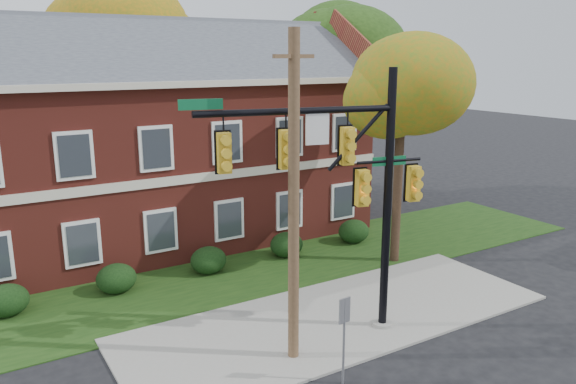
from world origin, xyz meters
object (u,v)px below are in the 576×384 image
hedge_right (287,245)px  utility_pole (294,202)px  apartment_building (157,129)px  traffic_signal (344,176)px  tree_near_right (409,96)px  sign_post (344,326)px  hedge_far_left (6,301)px  hedge_left (116,279)px  hedge_far_right (354,231)px  tree_right_rear (351,56)px  hedge_center (208,260)px  tree_far_rear (131,43)px

hedge_right → utility_pole: size_ratio=0.16×
apartment_building → traffic_signal: 11.92m
utility_pole → tree_near_right: bearing=14.0°
hedge_right → sign_post: (-3.57, -8.70, 1.08)m
hedge_far_left → hedge_left: size_ratio=1.00×
apartment_building → hedge_far_left: bearing=-143.1°
hedge_far_right → traffic_signal: bearing=-130.3°
hedge_far_right → hedge_far_left: bearing=180.0°
hedge_right → tree_right_rear: bearing=38.0°
hedge_left → hedge_right: size_ratio=1.00×
utility_pole → hedge_left: bearing=98.9°
hedge_center → traffic_signal: size_ratio=0.18×
tree_near_right → hedge_left: bearing=165.2°
tree_right_rear → sign_post: bearing=-127.6°
hedge_far_right → tree_far_rear: (-5.66, 13.09, 8.32)m
hedge_right → tree_right_rear: tree_right_rear is taller
hedge_center → utility_pole: (-0.50, -6.99, 3.95)m
hedge_far_right → sign_post: sign_post is taller
hedge_far_right → utility_pole: size_ratio=0.16×
hedge_center → hedge_right: bearing=0.0°
hedge_far_right → tree_right_rear: tree_right_rear is taller
apartment_building → utility_pole: (-0.50, -12.24, -0.51)m
hedge_center → traffic_signal: (1.42, -6.58, 4.35)m
hedge_center → sign_post: (-0.07, -8.70, 1.08)m
hedge_left → utility_pole: (3.00, -6.99, 3.95)m
hedge_center → tree_near_right: size_ratio=0.16×
hedge_center → tree_right_rear: (11.31, 6.11, 7.60)m
tree_far_rear → sign_post: (-1.41, -21.79, -7.24)m
hedge_right → hedge_far_right: (3.50, 0.00, 0.00)m
hedge_center → sign_post: sign_post is taller
hedge_far_left → tree_far_rear: size_ratio=0.12×
hedge_right → sign_post: sign_post is taller
apartment_building → hedge_far_right: apartment_building is taller
tree_far_rear → traffic_signal: bearing=-89.8°
hedge_far_left → hedge_right: (10.50, 0.00, 0.00)m
hedge_left → tree_right_rear: (14.81, 6.11, 7.60)m
hedge_right → tree_right_rear: (7.81, 6.11, 7.60)m
hedge_right → utility_pole: utility_pole is taller
hedge_left → traffic_signal: 9.30m
hedge_right → traffic_signal: size_ratio=0.18×
hedge_left → utility_pole: utility_pole is taller
hedge_right → hedge_left: bearing=180.0°
tree_right_rear → hedge_far_right: bearing=-125.2°
hedge_far_left → hedge_far_right: (14.00, 0.00, 0.00)m
hedge_left → hedge_center: (3.50, 0.00, 0.00)m
tree_right_rear → sign_post: size_ratio=4.51×
hedge_far_right → sign_post: bearing=-129.1°
hedge_center → utility_pole: bearing=-94.1°
hedge_far_left → hedge_center: (7.00, 0.00, 0.00)m
sign_post → tree_right_rear: bearing=47.2°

